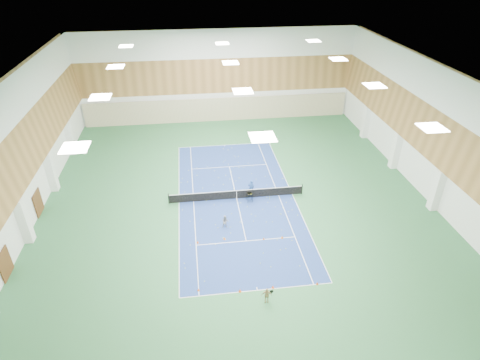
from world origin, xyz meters
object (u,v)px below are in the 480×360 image
at_px(coach, 251,187).
at_px(child_court, 225,222).
at_px(tennis_net, 237,194).
at_px(ball_cart, 250,197).
at_px(child_apron, 267,295).

xyz_separation_m(coach, child_court, (-3.00, -4.95, -0.18)).
relative_size(tennis_net, child_court, 10.54).
distance_m(coach, child_court, 5.79).
bearing_deg(tennis_net, ball_cart, -27.32).
bearing_deg(child_apron, coach, 92.26).
bearing_deg(child_court, ball_cart, 54.12).
bearing_deg(ball_cart, child_court, -130.07).
distance_m(tennis_net, child_court, 4.60).
bearing_deg(child_apron, tennis_net, 98.63).
bearing_deg(child_court, child_apron, -77.44).
relative_size(coach, ball_cart, 1.71).
bearing_deg(coach, child_court, 62.76).
distance_m(child_court, child_apron, 8.83).
xyz_separation_m(coach, ball_cart, (-0.31, -1.21, -0.33)).
xyz_separation_m(tennis_net, child_court, (-1.51, -4.35, 0.06)).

